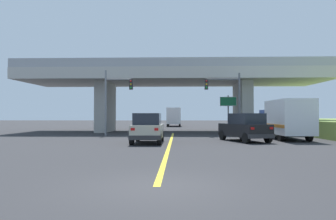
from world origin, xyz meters
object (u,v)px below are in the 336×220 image
Objects in this scene: semi_truck_distant at (174,117)px; traffic_signal_nearside at (228,95)px; highway_sign at (228,105)px; suv_crossing at (245,127)px; traffic_signal_farside at (114,95)px; suv_lead at (148,128)px; box_truck at (286,119)px.

traffic_signal_nearside is at bearing -77.99° from semi_truck_distant.
suv_crossing is at bearing -92.96° from highway_sign.
traffic_signal_nearside is at bearing 1.58° from traffic_signal_farside.
traffic_signal_nearside is at bearing 72.86° from suv_crossing.
box_truck is (10.51, 3.93, 0.60)m from suv_lead.
suv_lead is 10.94m from traffic_signal_nearside.
traffic_signal_nearside reaches higher than suv_lead.
box_truck reaches higher than suv_crossing.
suv_crossing is at bearing -87.97° from traffic_signal_nearside.
semi_truck_distant is at bearing 78.63° from traffic_signal_farside.
traffic_signal_nearside reaches higher than box_truck.
box_truck is (3.64, 2.22, 0.60)m from suv_crossing.
suv_lead is 0.63× the size of semi_truck_distant.
box_truck is 1.19× the size of traffic_signal_farside.
suv_lead is 0.70× the size of traffic_signal_farside.
suv_lead is 7.07m from suv_crossing.
traffic_signal_nearside is at bearing 51.25° from suv_lead.
highway_sign is at bearing 25.75° from traffic_signal_farside.
suv_crossing is at bearing -30.24° from traffic_signal_farside.
suv_lead is at bearing -92.15° from semi_truck_distant.
suv_lead is 9.28m from traffic_signal_farside.
traffic_signal_nearside is 0.85× the size of semi_truck_distant.
highway_sign is (0.84, 5.19, -0.75)m from traffic_signal_nearside.
highway_sign reaches higher than semi_truck_distant.
traffic_signal_farside reaches higher than highway_sign.
box_truck is at bearing -72.31° from highway_sign.
suv_lead is 0.87× the size of suv_crossing.
traffic_signal_farside reaches higher than semi_truck_distant.
highway_sign is at bearing 107.69° from box_truck.
suv_lead is 11.24m from box_truck.
semi_truck_distant is at bearing 107.20° from highway_sign.
suv_lead is at bearing -119.05° from highway_sign.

